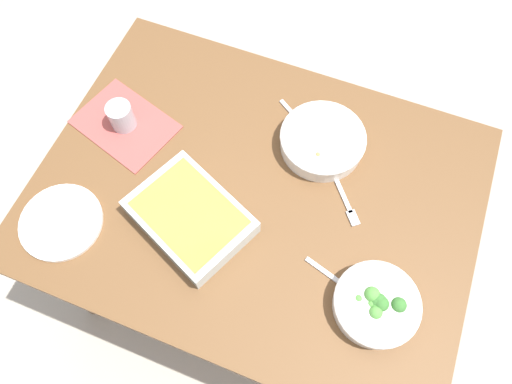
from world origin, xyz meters
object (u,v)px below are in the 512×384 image
at_px(broccoli_bowl, 376,304).
at_px(spoon_by_stew, 304,126).
at_px(stew_bowl, 322,140).
at_px(fork_on_table, 346,201).
at_px(side_plate, 61,222).
at_px(baking_dish, 190,216).
at_px(drink_cup, 122,117).
at_px(spoon_by_broccoli, 343,285).

xyz_separation_m(broccoli_bowl, spoon_by_stew, (-0.33, 0.43, -0.03)).
distance_m(stew_bowl, fork_on_table, 0.18).
xyz_separation_m(stew_bowl, side_plate, (-0.57, -0.48, -0.03)).
distance_m(broccoli_bowl, fork_on_table, 0.29).
bearing_deg(spoon_by_stew, baking_dish, -115.29).
relative_size(stew_bowl, spoon_by_stew, 1.54).
distance_m(broccoli_bowl, spoon_by_stew, 0.54).
bearing_deg(side_plate, broccoli_bowl, 6.01).
distance_m(baking_dish, spoon_by_stew, 0.43).
distance_m(broccoli_bowl, drink_cup, 0.86).
height_order(drink_cup, spoon_by_stew, drink_cup).
xyz_separation_m(baking_dish, drink_cup, (-0.31, 0.21, 0.00)).
xyz_separation_m(stew_bowl, spoon_by_stew, (-0.07, 0.04, -0.03)).
distance_m(stew_bowl, broccoli_bowl, 0.47).
xyz_separation_m(stew_bowl, spoon_by_broccoli, (0.18, -0.36, -0.03)).
height_order(broccoli_bowl, side_plate, broccoli_bowl).
bearing_deg(baking_dish, spoon_by_stew, 64.71).
bearing_deg(stew_bowl, spoon_by_stew, 146.79).
bearing_deg(spoon_by_broccoli, stew_bowl, 115.95).
relative_size(broccoli_bowl, baking_dish, 0.58).
bearing_deg(baking_dish, broccoli_bowl, -4.80).
relative_size(spoon_by_broccoli, fork_on_table, 1.17).
xyz_separation_m(spoon_by_stew, fork_on_table, (0.18, -0.18, -0.00)).
bearing_deg(baking_dish, stew_bowl, 54.14).
height_order(stew_bowl, broccoli_bowl, broccoli_bowl).
bearing_deg(broccoli_bowl, drink_cup, 163.20).
xyz_separation_m(stew_bowl, broccoli_bowl, (0.26, -0.39, -0.00)).
height_order(side_plate, fork_on_table, side_plate).
relative_size(broccoli_bowl, spoon_by_broccoli, 1.22).
bearing_deg(baking_dish, side_plate, -157.75).
xyz_separation_m(broccoli_bowl, drink_cup, (-0.82, 0.25, 0.01)).
bearing_deg(stew_bowl, baking_dish, -125.86).
bearing_deg(fork_on_table, spoon_by_stew, 134.64).
distance_m(stew_bowl, side_plate, 0.74).
relative_size(drink_cup, spoon_by_broccoli, 0.49).
distance_m(broccoli_bowl, side_plate, 0.84).
bearing_deg(broccoli_bowl, stew_bowl, 124.14).
xyz_separation_m(side_plate, fork_on_table, (0.69, 0.34, -0.00)).
relative_size(broccoli_bowl, drink_cup, 2.49).
xyz_separation_m(broccoli_bowl, side_plate, (-0.83, -0.09, -0.02)).
relative_size(stew_bowl, spoon_by_broccoli, 1.40).
bearing_deg(spoon_by_stew, fork_on_table, -45.36).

